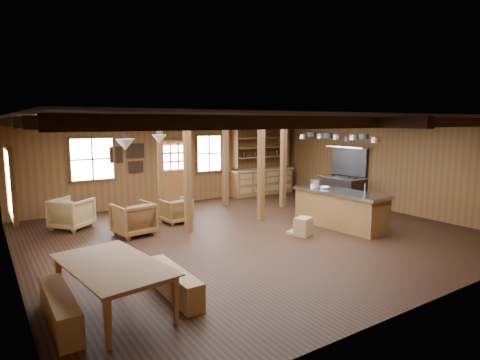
# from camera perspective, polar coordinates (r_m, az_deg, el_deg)

# --- Properties ---
(room) EXTENTS (10.04, 9.04, 2.84)m
(room) POSITION_cam_1_polar(r_m,az_deg,el_deg) (9.50, 1.72, 0.48)
(room) COLOR black
(room) RESTS_ON ground
(ceiling_joists) EXTENTS (9.80, 8.82, 0.18)m
(ceiling_joists) POSITION_cam_1_polar(r_m,az_deg,el_deg) (9.56, 1.14, 8.23)
(ceiling_joists) COLOR black
(ceiling_joists) RESTS_ON ceiling
(timber_posts) EXTENTS (3.95, 2.35, 2.80)m
(timber_posts) POSITION_cam_1_polar(r_m,az_deg,el_deg) (11.51, -2.10, 1.85)
(timber_posts) COLOR #422912
(timber_posts) RESTS_ON floor
(back_door) EXTENTS (1.02, 0.08, 2.15)m
(back_door) POSITION_cam_1_polar(r_m,az_deg,el_deg) (13.42, -9.25, 0.44)
(back_door) COLOR brown
(back_door) RESTS_ON floor
(window_back_left) EXTENTS (1.32, 0.06, 1.32)m
(window_back_left) POSITION_cam_1_polar(r_m,az_deg,el_deg) (12.53, -20.27, 2.79)
(window_back_left) COLOR white
(window_back_left) RESTS_ON wall_back
(window_back_right) EXTENTS (1.02, 0.06, 1.32)m
(window_back_right) POSITION_cam_1_polar(r_m,az_deg,el_deg) (13.93, -4.44, 3.78)
(window_back_right) COLOR white
(window_back_right) RESTS_ON wall_back
(window_left) EXTENTS (0.14, 1.24, 1.32)m
(window_left) POSITION_cam_1_polar(r_m,az_deg,el_deg) (8.29, -29.93, -0.38)
(window_left) COLOR white
(window_left) RESTS_ON wall_back
(notice_boards) EXTENTS (1.08, 0.03, 0.90)m
(notice_boards) POSITION_cam_1_polar(r_m,az_deg,el_deg) (12.82, -15.47, 3.29)
(notice_boards) COLOR silver
(notice_boards) RESTS_ON wall_back
(back_counter) EXTENTS (2.55, 0.60, 2.45)m
(back_counter) POSITION_cam_1_polar(r_m,az_deg,el_deg) (14.96, 3.14, 0.25)
(back_counter) COLOR brown
(back_counter) RESTS_ON floor
(pendant_lamps) EXTENTS (1.86, 2.36, 0.66)m
(pendant_lamps) POSITION_cam_1_polar(r_m,az_deg,el_deg) (9.27, -13.44, 5.36)
(pendant_lamps) COLOR #2B2A2D
(pendant_lamps) RESTS_ON ceiling
(pot_rack) EXTENTS (0.41, 3.00, 0.42)m
(pot_rack) POSITION_cam_1_polar(r_m,az_deg,el_deg) (11.74, 13.36, 6.10)
(pot_rack) COLOR #2B2A2D
(pot_rack) RESTS_ON ceiling
(kitchen_island) EXTENTS (1.07, 2.56, 1.20)m
(kitchen_island) POSITION_cam_1_polar(r_m,az_deg,el_deg) (10.64, 14.05, -3.96)
(kitchen_island) COLOR brown
(kitchen_island) RESTS_ON floor
(step_stool) EXTENTS (0.58, 0.51, 0.43)m
(step_stool) POSITION_cam_1_polar(r_m,az_deg,el_deg) (9.73, 8.98, -6.54)
(step_stool) COLOR olive
(step_stool) RESTS_ON floor
(commercial_range) EXTENTS (0.79, 1.53, 1.89)m
(commercial_range) POSITION_cam_1_polar(r_m,az_deg,el_deg) (13.70, 14.46, -0.67)
(commercial_range) COLOR #2B2A2D
(commercial_range) RESTS_ON floor
(dining_table) EXTENTS (1.39, 2.16, 0.71)m
(dining_table) POSITION_cam_1_polar(r_m,az_deg,el_deg) (6.18, -17.25, -14.29)
(dining_table) COLOR #8C623F
(dining_table) RESTS_ON floor
(bench_wall) EXTENTS (0.30, 1.59, 0.44)m
(bench_wall) POSITION_cam_1_polar(r_m,az_deg,el_deg) (6.09, -24.26, -16.40)
(bench_wall) COLOR olive
(bench_wall) RESTS_ON floor
(bench_aisle) EXTENTS (0.29, 1.55, 0.43)m
(bench_aisle) POSITION_cam_1_polar(r_m,az_deg,el_deg) (6.51, -9.39, -14.20)
(bench_aisle) COLOR olive
(bench_aisle) RESTS_ON floor
(armchair_a) EXTENTS (0.96, 0.98, 0.79)m
(armchair_a) POSITION_cam_1_polar(r_m,az_deg,el_deg) (9.92, -14.90, -5.37)
(armchair_a) COLOR brown
(armchair_a) RESTS_ON floor
(armchair_b) EXTENTS (0.75, 0.77, 0.66)m
(armchair_b) POSITION_cam_1_polar(r_m,az_deg,el_deg) (10.92, -9.09, -4.31)
(armchair_b) COLOR brown
(armchair_b) RESTS_ON floor
(armchair_c) EXTENTS (1.20, 1.20, 0.79)m
(armchair_c) POSITION_cam_1_polar(r_m,az_deg,el_deg) (11.02, -22.81, -4.39)
(armchair_c) COLOR olive
(armchair_c) RESTS_ON floor
(counter_pot) EXTENTS (0.31, 0.31, 0.19)m
(counter_pot) POSITION_cam_1_polar(r_m,az_deg,el_deg) (11.31, 10.79, -0.28)
(counter_pot) COLOR silver
(counter_pot) RESTS_ON kitchen_island
(bowl) EXTENTS (0.35, 0.35, 0.07)m
(bowl) POSITION_cam_1_polar(r_m,az_deg,el_deg) (10.72, 11.93, -1.10)
(bowl) COLOR silver
(bowl) RESTS_ON kitchen_island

